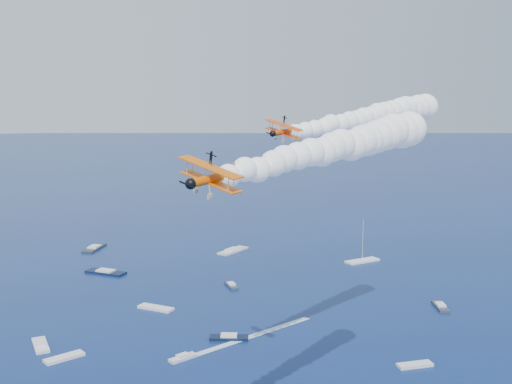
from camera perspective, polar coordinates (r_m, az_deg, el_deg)
name	(u,v)px	position (r m, az deg, el deg)	size (l,w,h in m)	color
biplane_lead	(284,132)	(108.28, 2.60, 5.49)	(6.79, 7.61, 4.59)	#EC4704
biplane_trail	(212,179)	(70.22, -3.99, 1.23)	(7.64, 8.56, 5.16)	#E55C04
smoke_trail_lead	(368,117)	(128.10, 10.09, 6.72)	(45.33, 25.76, 9.60)	white
smoke_trail_trail	(336,147)	(89.63, 7.27, 4.03)	(43.96, 28.28, 9.60)	white
spectator_boats	(127,301)	(192.86, -11.59, -9.65)	(206.17, 171.75, 0.70)	silver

